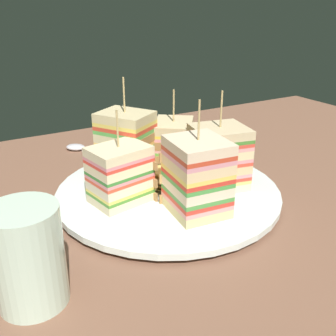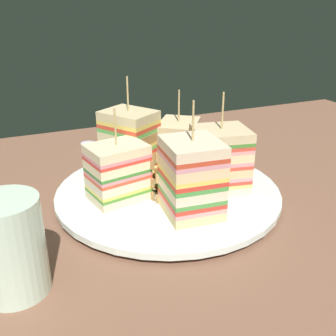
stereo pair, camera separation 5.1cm
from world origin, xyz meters
TOP-DOWN VIEW (x-y plane):
  - ground_plane at (0.00, 0.00)cm, footprint 122.52×70.92cm
  - plate at (0.00, 0.00)cm, footprint 29.47×29.47cm
  - sandwich_wedge_0 at (-6.29, 2.34)cm, footprint 7.97×7.45cm
  - sandwich_wedge_1 at (-3.98, -5.39)cm, footprint 8.27×8.62cm
  - sandwich_wedge_2 at (3.14, -5.94)cm, footprint 8.21×8.67cm
  - sandwich_wedge_3 at (6.70, 0.37)cm, footprint 7.73×6.42cm
  - sandwich_wedge_4 at (0.42, 6.70)cm, footprint 6.74×7.43cm
  - chip_pile at (0.46, -0.77)cm, footprint 6.02×6.03cm
  - spoon at (3.13, -22.55)cm, footprint 13.24×11.93cm
  - drinking_glass at (19.91, 10.99)cm, footprint 6.11×6.11cm

SIDE VIEW (x-z plane):
  - ground_plane at x=0.00cm, z-range -1.80..0.00cm
  - spoon at x=3.13cm, z-range -0.12..0.88cm
  - plate at x=0.00cm, z-range 0.15..1.57cm
  - chip_pile at x=0.46cm, z-range 1.56..4.37cm
  - drinking_glass at x=19.91cm, z-range -0.68..8.56cm
  - sandwich_wedge_3 at x=6.70cm, z-range -0.83..10.81cm
  - sandwich_wedge_1 at x=-3.98cm, z-range -0.85..10.96cm
  - sandwich_wedge_0 at x=-6.29cm, z-range -0.93..11.93cm
  - sandwich_wedge_4 at x=0.42cm, z-range -0.84..12.56cm
  - sandwich_wedge_2 at x=3.14cm, z-range -0.90..13.17cm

